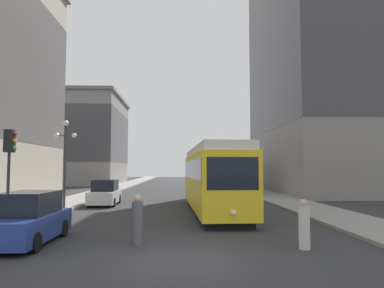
{
  "coord_description": "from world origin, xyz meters",
  "views": [
    {
      "loc": [
        -0.06,
        -10.33,
        2.66
      ],
      "look_at": [
        0.59,
        7.22,
        3.87
      ],
      "focal_mm": 33.02,
      "sensor_mm": 36.0,
      "label": 1
    }
  ],
  "objects_px": {
    "parked_car_left_near": "(105,193)",
    "pedestrian_crossing_far": "(137,222)",
    "traffic_light_near_left": "(10,152)",
    "lamp_post_left_near": "(65,150)",
    "pedestrian_crossing_near": "(304,226)",
    "parked_car_left_mid": "(28,220)",
    "transit_bus": "(228,174)",
    "streetcar": "(212,177)"
  },
  "relations": [
    {
      "from": "pedestrian_crossing_far",
      "to": "streetcar",
      "type": "bearing_deg",
      "value": 42.9
    },
    {
      "from": "streetcar",
      "to": "parked_car_left_mid",
      "type": "bearing_deg",
      "value": -132.39
    },
    {
      "from": "parked_car_left_near",
      "to": "pedestrian_crossing_far",
      "type": "bearing_deg",
      "value": -74.95
    },
    {
      "from": "lamp_post_left_near",
      "to": "transit_bus",
      "type": "bearing_deg",
      "value": 54.68
    },
    {
      "from": "pedestrian_crossing_near",
      "to": "parked_car_left_near",
      "type": "bearing_deg",
      "value": 76.53
    },
    {
      "from": "parked_car_left_near",
      "to": "lamp_post_left_near",
      "type": "bearing_deg",
      "value": -121.62
    },
    {
      "from": "parked_car_left_mid",
      "to": "lamp_post_left_near",
      "type": "bearing_deg",
      "value": 101.25
    },
    {
      "from": "streetcar",
      "to": "traffic_light_near_left",
      "type": "relative_size",
      "value": 3.32
    },
    {
      "from": "pedestrian_crossing_far",
      "to": "parked_car_left_near",
      "type": "bearing_deg",
      "value": 80.05
    },
    {
      "from": "parked_car_left_near",
      "to": "traffic_light_near_left",
      "type": "bearing_deg",
      "value": -99.78
    },
    {
      "from": "lamp_post_left_near",
      "to": "parked_car_left_mid",
      "type": "bearing_deg",
      "value": -79.14
    },
    {
      "from": "lamp_post_left_near",
      "to": "pedestrian_crossing_near",
      "type": "bearing_deg",
      "value": -44.25
    },
    {
      "from": "streetcar",
      "to": "parked_car_left_mid",
      "type": "xyz_separation_m",
      "value": [
        -7.4,
        -8.69,
        -1.26
      ]
    },
    {
      "from": "transit_bus",
      "to": "streetcar",
      "type": "bearing_deg",
      "value": -101.49
    },
    {
      "from": "streetcar",
      "to": "transit_bus",
      "type": "relative_size",
      "value": 1.08
    },
    {
      "from": "transit_bus",
      "to": "parked_car_left_mid",
      "type": "height_order",
      "value": "transit_bus"
    },
    {
      "from": "parked_car_left_near",
      "to": "parked_car_left_mid",
      "type": "xyz_separation_m",
      "value": [
        0.0,
        -13.13,
        0.0
      ]
    },
    {
      "from": "pedestrian_crossing_far",
      "to": "traffic_light_near_left",
      "type": "height_order",
      "value": "traffic_light_near_left"
    },
    {
      "from": "traffic_light_near_left",
      "to": "streetcar",
      "type": "bearing_deg",
      "value": 36.06
    },
    {
      "from": "pedestrian_crossing_far",
      "to": "traffic_light_near_left",
      "type": "distance_m",
      "value": 6.62
    },
    {
      "from": "parked_car_left_near",
      "to": "lamp_post_left_near",
      "type": "relative_size",
      "value": 0.76
    },
    {
      "from": "pedestrian_crossing_near",
      "to": "pedestrian_crossing_far",
      "type": "xyz_separation_m",
      "value": [
        -5.58,
        0.81,
        0.05
      ]
    },
    {
      "from": "streetcar",
      "to": "lamp_post_left_near",
      "type": "relative_size",
      "value": 2.45
    },
    {
      "from": "pedestrian_crossing_near",
      "to": "lamp_post_left_near",
      "type": "relative_size",
      "value": 0.29
    },
    {
      "from": "streetcar",
      "to": "lamp_post_left_near",
      "type": "distance_m",
      "value": 9.54
    },
    {
      "from": "parked_car_left_mid",
      "to": "transit_bus",
      "type": "bearing_deg",
      "value": 68.9
    },
    {
      "from": "transit_bus",
      "to": "traffic_light_near_left",
      "type": "bearing_deg",
      "value": -116.72
    },
    {
      "from": "streetcar",
      "to": "pedestrian_crossing_near",
      "type": "distance_m",
      "value": 10.2
    },
    {
      "from": "traffic_light_near_left",
      "to": "lamp_post_left_near",
      "type": "height_order",
      "value": "lamp_post_left_near"
    },
    {
      "from": "parked_car_left_near",
      "to": "pedestrian_crossing_near",
      "type": "xyz_separation_m",
      "value": [
        9.51,
        -14.34,
        -0.08
      ]
    },
    {
      "from": "streetcar",
      "to": "lamp_post_left_near",
      "type": "height_order",
      "value": "lamp_post_left_near"
    },
    {
      "from": "parked_car_left_near",
      "to": "traffic_light_near_left",
      "type": "xyz_separation_m",
      "value": [
        -1.68,
        -11.06,
        2.48
      ]
    },
    {
      "from": "traffic_light_near_left",
      "to": "pedestrian_crossing_far",
      "type": "bearing_deg",
      "value": -23.73
    },
    {
      "from": "transit_bus",
      "to": "parked_car_left_near",
      "type": "xyz_separation_m",
      "value": [
        -11.16,
        -15.2,
        -1.1
      ]
    },
    {
      "from": "parked_car_left_near",
      "to": "pedestrian_crossing_near",
      "type": "relative_size",
      "value": 2.6
    },
    {
      "from": "streetcar",
      "to": "parked_car_left_near",
      "type": "relative_size",
      "value": 3.21
    },
    {
      "from": "pedestrian_crossing_near",
      "to": "pedestrian_crossing_far",
      "type": "height_order",
      "value": "pedestrian_crossing_far"
    },
    {
      "from": "transit_bus",
      "to": "parked_car_left_mid",
      "type": "xyz_separation_m",
      "value": [
        -11.15,
        -28.33,
        -1.1
      ]
    },
    {
      "from": "streetcar",
      "to": "traffic_light_near_left",
      "type": "distance_m",
      "value": 11.31
    },
    {
      "from": "transit_bus",
      "to": "pedestrian_crossing_far",
      "type": "bearing_deg",
      "value": -104.8
    },
    {
      "from": "pedestrian_crossing_near",
      "to": "traffic_light_near_left",
      "type": "height_order",
      "value": "traffic_light_near_left"
    },
    {
      "from": "transit_bus",
      "to": "traffic_light_near_left",
      "type": "height_order",
      "value": "traffic_light_near_left"
    }
  ]
}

